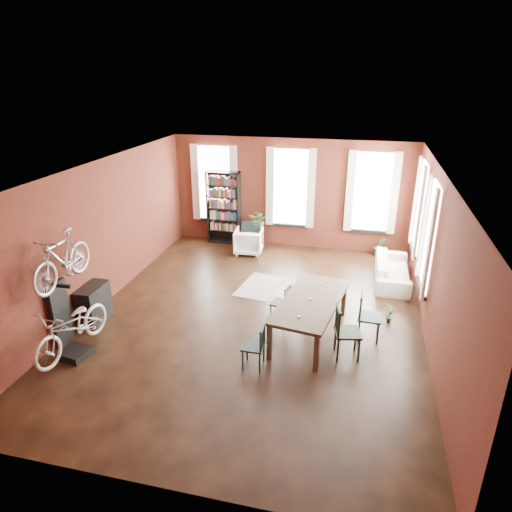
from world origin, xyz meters
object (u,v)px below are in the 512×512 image
(white_armchair, at_px, (249,240))
(bike_trainer, at_px, (75,353))
(cream_sofa, at_px, (393,266))
(bicycle_floor, at_px, (69,306))
(plant_stand, at_px, (259,240))
(dining_chair_a, at_px, (253,346))
(dining_chair_b, at_px, (281,303))
(dining_chair_d, at_px, (370,317))
(dining_table, at_px, (310,318))
(bookshelf, at_px, (224,208))
(dining_chair_c, at_px, (348,332))
(console_table, at_px, (94,304))

(white_armchair, bearing_deg, bike_trainer, 66.37)
(cream_sofa, xyz_separation_m, bicycle_floor, (-5.84, -4.78, 0.66))
(bike_trainer, bearing_deg, plant_stand, 71.41)
(dining_chair_a, bearing_deg, cream_sofa, 149.77)
(dining_chair_b, relative_size, dining_chair_d, 0.85)
(bike_trainer, bearing_deg, bicycle_floor, 15.86)
(dining_table, bearing_deg, white_armchair, 129.06)
(bookshelf, bearing_deg, dining_chair_c, -52.81)
(dining_chair_d, distance_m, cream_sofa, 2.92)
(dining_table, relative_size, bike_trainer, 4.78)
(cream_sofa, height_order, bike_trainer, cream_sofa)
(dining_chair_d, bearing_deg, dining_chair_c, 153.80)
(white_armchair, xyz_separation_m, bicycle_floor, (-1.85, -5.77, 0.67))
(white_armchair, relative_size, bicycle_floor, 0.43)
(dining_table, height_order, white_armchair, white_armchair)
(dining_chair_a, xyz_separation_m, bookshelf, (-2.39, 5.99, 0.68))
(dining_chair_b, relative_size, dining_chair_c, 0.80)
(dining_chair_d, distance_m, bicycle_floor, 5.65)
(dining_table, distance_m, plant_stand, 4.89)
(dining_chair_c, height_order, cream_sofa, dining_chair_c)
(bookshelf, xyz_separation_m, bike_trainer, (-0.92, -6.49, -1.03))
(bicycle_floor, bearing_deg, dining_chair_d, 27.03)
(white_armchair, bearing_deg, dining_chair_a, 99.55)
(dining_chair_b, height_order, bicycle_floor, bicycle_floor)
(dining_chair_c, xyz_separation_m, console_table, (-5.29, 0.08, -0.11))
(dining_chair_d, distance_m, console_table, 5.71)
(dining_table, bearing_deg, console_table, -164.54)
(dining_chair_a, height_order, bookshelf, bookshelf)
(bike_trainer, relative_size, bicycle_floor, 0.26)
(dining_chair_d, height_order, bike_trainer, dining_chair_d)
(dining_table, distance_m, bike_trainer, 4.53)
(cream_sofa, bearing_deg, bike_trainer, 129.18)
(dining_chair_b, height_order, plant_stand, dining_chair_b)
(dining_chair_d, relative_size, bookshelf, 0.44)
(cream_sofa, relative_size, bicycle_floor, 1.12)
(dining_table, height_order, bookshelf, bookshelf)
(dining_table, height_order, console_table, console_table)
(bookshelf, bearing_deg, dining_chair_d, -46.09)
(dining_chair_a, height_order, dining_chair_c, dining_chair_c)
(bookshelf, height_order, console_table, bookshelf)
(plant_stand, relative_size, bicycle_floor, 0.30)
(plant_stand, xyz_separation_m, bicycle_floor, (-2.05, -6.18, 0.79))
(dining_chair_a, height_order, white_armchair, dining_chair_a)
(dining_chair_c, height_order, bookshelf, bookshelf)
(dining_chair_a, xyz_separation_m, bike_trainer, (-3.31, -0.49, -0.35))
(dining_table, bearing_deg, bicycle_floor, -147.56)
(dining_table, distance_m, bookshelf, 5.77)
(console_table, bearing_deg, bike_trainer, -74.41)
(white_armchair, relative_size, bike_trainer, 1.64)
(dining_table, xyz_separation_m, cream_sofa, (1.71, 3.02, 0.01))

